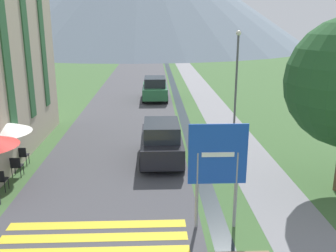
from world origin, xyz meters
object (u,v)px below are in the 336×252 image
(cafe_chair_middle, at_px, (16,165))
(cafe_chair_near_left, at_px, (0,179))
(road_sign, at_px, (217,163))
(streetlamp, at_px, (237,73))
(parked_car_near, at_px, (162,141))
(cafe_chair_far_right, at_px, (12,153))
(parked_car_far, at_px, (155,88))
(cafe_chair_far_left, at_px, (22,154))

(cafe_chair_middle, bearing_deg, cafe_chair_near_left, -100.30)
(road_sign, distance_m, cafe_chair_near_left, 8.10)
(cafe_chair_near_left, relative_size, streetlamp, 0.15)
(parked_car_near, xyz_separation_m, streetlamp, (4.28, 4.75, 2.37))
(cafe_chair_middle, bearing_deg, parked_car_near, 9.93)
(cafe_chair_near_left, bearing_deg, cafe_chair_middle, 91.91)
(cafe_chair_far_right, distance_m, streetlamp, 12.22)
(parked_car_near, height_order, parked_car_far, same)
(cafe_chair_near_left, height_order, streetlamp, streetlamp)
(cafe_chair_far_right, relative_size, cafe_chair_middle, 1.00)
(parked_car_far, bearing_deg, cafe_chair_middle, -110.42)
(parked_car_far, bearing_deg, cafe_chair_near_left, -109.21)
(cafe_chair_far_right, xyz_separation_m, cafe_chair_far_left, (0.53, -0.22, 0.00))
(parked_car_near, height_order, cafe_chair_far_left, parked_car_near)
(parked_car_near, relative_size, streetlamp, 0.74)
(cafe_chair_middle, bearing_deg, cafe_chair_far_left, 92.12)
(parked_car_far, height_order, streetlamp, streetlamp)
(road_sign, xyz_separation_m, cafe_chair_far_right, (-8.06, 5.54, -1.58))
(road_sign, relative_size, streetlamp, 0.59)
(road_sign, bearing_deg, cafe_chair_middle, 150.96)
(parked_car_near, xyz_separation_m, parked_car_far, (-0.22, 13.49, 0.00))
(road_sign, height_order, parked_car_far, road_sign)
(parked_car_far, relative_size, cafe_chair_far_right, 5.06)
(streetlamp, bearing_deg, cafe_chair_near_left, -142.94)
(parked_car_near, bearing_deg, cafe_chair_middle, -164.44)
(parked_car_near, bearing_deg, cafe_chair_far_left, -176.25)
(parked_car_near, xyz_separation_m, cafe_chair_far_left, (-6.02, -0.39, -0.40))
(parked_car_near, bearing_deg, parked_car_far, 90.94)
(cafe_chair_far_right, distance_m, cafe_chair_middle, 1.62)
(road_sign, height_order, cafe_chair_far_left, road_sign)
(road_sign, height_order, cafe_chair_far_right, road_sign)
(parked_car_far, distance_m, cafe_chair_near_left, 17.45)
(cafe_chair_far_right, relative_size, cafe_chair_far_left, 1.00)
(cafe_chair_middle, relative_size, streetlamp, 0.15)
(cafe_chair_near_left, bearing_deg, cafe_chair_far_right, 108.47)
(parked_car_near, relative_size, cafe_chair_near_left, 4.86)
(parked_car_near, xyz_separation_m, cafe_chair_far_right, (-6.55, -0.17, -0.40))
(road_sign, bearing_deg, parked_car_near, 104.77)
(road_sign, xyz_separation_m, parked_car_near, (-1.51, 5.71, -1.18))
(cafe_chair_far_right, relative_size, streetlamp, 0.15)
(road_sign, relative_size, cafe_chair_far_right, 3.84)
(streetlamp, bearing_deg, cafe_chair_far_right, -155.56)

